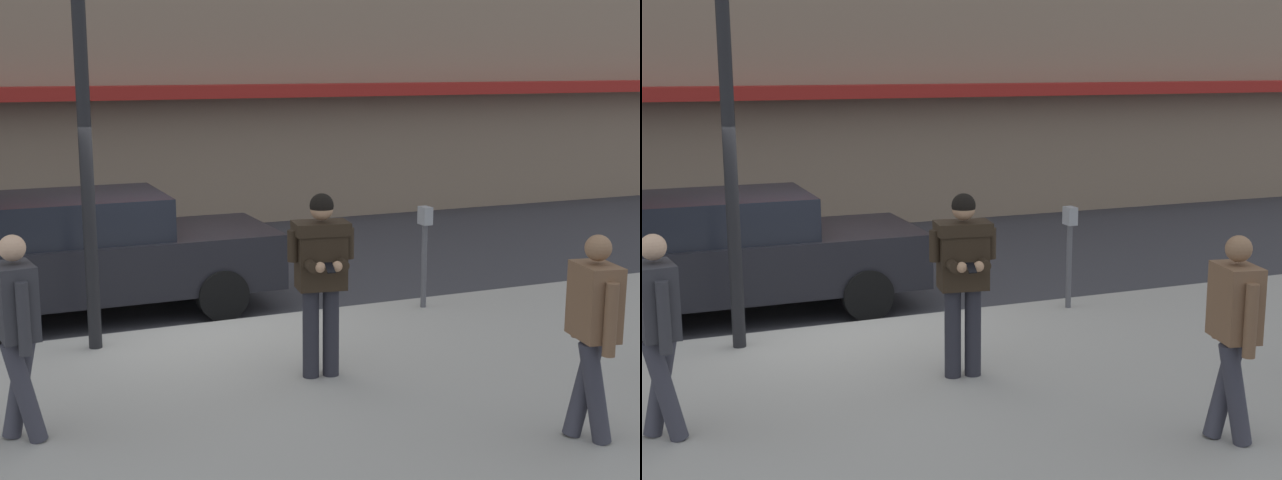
# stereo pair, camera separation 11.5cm
# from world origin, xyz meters

# --- Properties ---
(ground_plane) EXTENTS (80.00, 80.00, 0.00)m
(ground_plane) POSITION_xyz_m (0.00, 0.00, 0.00)
(ground_plane) COLOR #333338
(sidewalk) EXTENTS (32.00, 5.30, 0.14)m
(sidewalk) POSITION_xyz_m (1.00, -2.85, 0.07)
(sidewalk) COLOR #99968E
(sidewalk) RESTS_ON ground
(curb_paint_line) EXTENTS (28.00, 0.12, 0.01)m
(curb_paint_line) POSITION_xyz_m (1.00, 0.05, 0.00)
(curb_paint_line) COLOR silver
(curb_paint_line) RESTS_ON ground
(parked_sedan_mid) EXTENTS (4.50, 1.93, 1.54)m
(parked_sedan_mid) POSITION_xyz_m (-0.81, 1.14, 0.79)
(parked_sedan_mid) COLOR black
(parked_sedan_mid) RESTS_ON ground
(man_texting_on_phone) EXTENTS (0.64, 0.62, 1.81)m
(man_texting_on_phone) POSITION_xyz_m (0.82, -2.40, 1.25)
(man_texting_on_phone) COLOR #23232B
(man_texting_on_phone) RESTS_ON sidewalk
(pedestrian_with_bag) EXTENTS (0.37, 0.72, 1.70)m
(pedestrian_with_bag) POSITION_xyz_m (-1.97, -2.81, 1.11)
(pedestrian_with_bag) COLOR #33333D
(pedestrian_with_bag) RESTS_ON sidewalk
(pedestrian_dark_coat) EXTENTS (0.38, 0.59, 1.70)m
(pedestrian_dark_coat) POSITION_xyz_m (2.25, -4.59, 1.11)
(pedestrian_dark_coat) COLOR #33333D
(pedestrian_dark_coat) RESTS_ON sidewalk
(street_lamp_post) EXTENTS (0.36, 0.36, 4.88)m
(street_lamp_post) POSITION_xyz_m (-1.07, -0.65, 3.14)
(street_lamp_post) COLOR black
(street_lamp_post) RESTS_ON sidewalk
(parking_meter) EXTENTS (0.12, 0.18, 1.27)m
(parking_meter) POSITION_xyz_m (2.96, -0.60, 0.97)
(parking_meter) COLOR #4C4C51
(parking_meter) RESTS_ON sidewalk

